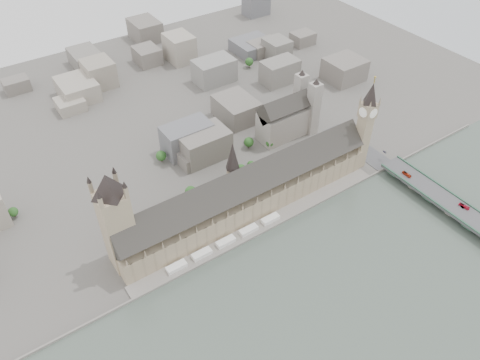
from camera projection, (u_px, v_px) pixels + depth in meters
ground at (257, 222)px, 442.83m from camera, size 900.00×900.00×0.00m
river_thames at (389, 358)px, 340.89m from camera, size 600.00×600.00×0.00m
embankment_wall at (267, 230)px, 432.57m from camera, size 600.00×1.50×3.00m
river_terrace at (262, 226)px, 437.53m from camera, size 270.00×15.00×2.00m
terrace_tents at (226, 242)px, 419.07m from camera, size 118.00×7.00×4.00m
palace_of_westminster at (246, 192)px, 439.91m from camera, size 265.00×40.73×55.44m
elizabeth_tower at (366, 120)px, 467.05m from camera, size 17.00×17.00×107.50m
victoria_tower at (115, 217)px, 371.00m from camera, size 30.00×30.00×100.00m
central_tower at (233, 164)px, 416.18m from camera, size 13.00×13.00×48.00m
westminster_bridge at (445, 204)px, 453.34m from camera, size 25.00×325.00×10.25m
westminster_abbey at (288, 116)px, 531.39m from camera, size 68.00×36.00×64.00m
city_skyline_inland at (143, 92)px, 581.56m from camera, size 720.00×360.00×38.00m
park_trees at (215, 185)px, 470.72m from camera, size 110.00×30.00×15.00m
red_bus_north at (407, 174)px, 476.23m from camera, size 2.48×10.29×2.86m
red_bus_south at (464, 206)px, 441.80m from camera, size 3.83×10.45×2.85m
car_silver at (462, 206)px, 442.57m from camera, size 2.84×4.82×1.50m
car_approach at (385, 152)px, 504.86m from camera, size 2.00×4.78×1.38m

